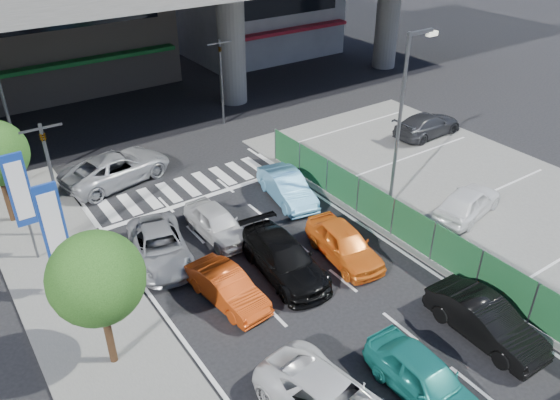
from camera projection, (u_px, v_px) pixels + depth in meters
ground at (365, 346)px, 17.88m from camera, size 120.00×120.00×0.00m
parking_lot at (516, 216)px, 24.66m from camera, size 12.00×28.00×0.06m
sidewalk_left at (115, 361)px, 17.26m from camera, size 4.00×30.00×0.12m
fence_run at (453, 254)px, 20.72m from camera, size 0.16×22.00×1.80m
traffic_light_left at (47, 154)px, 21.32m from camera, size 1.60×1.24×5.20m
traffic_light_right at (220, 61)px, 31.99m from camera, size 1.60×1.24×5.20m
street_lamp_right at (404, 108)px, 23.20m from camera, size 1.65×0.22×8.00m
street_lamp_left at (5, 91)px, 25.07m from camera, size 1.65×0.22×8.00m
signboard_near at (53, 227)px, 18.45m from camera, size 0.80×0.14×4.70m
signboard_far at (20, 194)px, 20.37m from camera, size 0.80×0.14×4.70m
tree_near at (97, 279)px, 15.56m from camera, size 2.80×2.80×4.80m
taxi_teal_mid at (425, 379)px, 15.86m from camera, size 1.74×4.09×1.38m
hatch_black_mid_right at (485, 321)px, 17.93m from camera, size 1.54×4.22×1.38m
taxi_orange_left at (227, 288)px, 19.50m from camera, size 1.71×3.82×1.22m
sedan_black_mid at (284, 258)px, 20.85m from camera, size 2.36×4.91×1.38m
taxi_orange_right at (344, 243)px, 21.71m from camera, size 2.15×4.23×1.38m
wagon_silver_front_left at (160, 247)px, 21.63m from camera, size 2.98×4.83×1.25m
sedan_white_front_mid at (217, 223)px, 23.09m from camera, size 1.63×3.83×1.29m
kei_truck_front_right at (287, 187)px, 25.64m from camera, size 2.10×4.28×1.35m
crossing_wagon_silver at (117, 168)px, 27.17m from camera, size 5.86×3.60×1.52m
parked_sedan_white at (468, 202)px, 24.34m from camera, size 4.32×2.47×1.39m
parked_sedan_dgrey at (427, 125)px, 31.99m from camera, size 4.63×2.00×1.33m
traffic_cone at (437, 215)px, 24.10m from camera, size 0.41×0.41×0.65m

